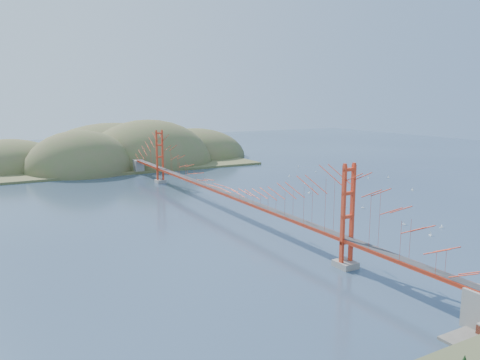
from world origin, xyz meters
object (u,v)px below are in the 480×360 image
bridge (222,169)px  sailboat_1 (345,206)px  sailboat_2 (442,227)px  sailboat_0 (404,224)px

bridge → sailboat_1: (19.85, -7.80, -6.87)m
bridge → sailboat_2: size_ratio=170.39×
sailboat_0 → sailboat_2: sailboat_0 is taller
sailboat_2 → bridge: bearing=133.1°
bridge → sailboat_0: (19.64, -20.99, -6.85)m
sailboat_2 → sailboat_1: size_ratio=0.96×
sailboat_0 → sailboat_2: bearing=-47.0°
sailboat_0 → sailboat_1: bearing=89.1°
bridge → sailboat_2: 34.59m
sailboat_1 → bridge: bearing=158.5°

